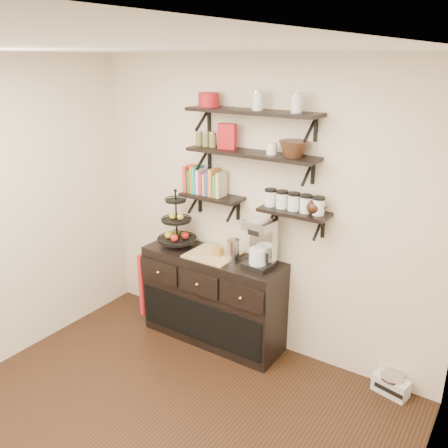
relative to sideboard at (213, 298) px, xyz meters
The scene contains 21 objects.
ceiling 2.73m from the sideboard, 77.36° to the right, with size 3.50×3.50×0.02m, color white.
back_wall 0.99m from the sideboard, 34.68° to the left, with size 3.50×0.02×2.70m, color beige.
right_wall 2.73m from the sideboard, 35.94° to the right, with size 0.02×3.50×2.70m, color beige.
shelf_top 1.81m from the sideboard, 16.97° to the left, with size 1.20×0.27×0.23m.
shelf_mid 1.47m from the sideboard, 16.97° to the left, with size 1.20×0.27×0.23m.
shelf_low_left 0.99m from the sideboard, 124.47° to the left, with size 0.60×0.25×0.23m.
shelf_low_right 1.24m from the sideboard, ahead, with size 0.60×0.25×0.23m.
cookbooks 1.13m from the sideboard, 141.89° to the left, with size 0.40×0.15×0.26m.
glass_canisters 1.31m from the sideboard, ahead, with size 0.54×0.10×0.13m.
sideboard is the anchor object (origin of this frame).
fruit_stand 0.77m from the sideboard, behind, with size 0.38×0.38×0.55m.
candle 0.51m from the sideboard, ahead, with size 0.08×0.08×0.08m, color olive.
coffee_maker 0.82m from the sideboard, ahead, with size 0.26×0.25×0.44m.
thermal_carafe 0.61m from the sideboard, ahead, with size 0.11×0.11×0.22m, color silver.
apron 0.74m from the sideboard, behind, with size 0.04×0.28×0.66m, color #AB1E12.
radio 1.75m from the sideboard, ahead, with size 0.31×0.23×0.17m.
recipe_box 1.56m from the sideboard, 47.33° to the left, with size 0.16×0.06×0.22m, color #A31219.
walnut_bowl 1.68m from the sideboard, ahead, with size 0.24×0.24×0.13m, color black, non-canonical shape.
ramekins 1.59m from the sideboard, 10.61° to the left, with size 0.09×0.09×0.10m, color white.
teapot 1.42m from the sideboard, ahead, with size 0.19×0.14×0.14m, color black, non-canonical shape.
red_pot 1.86m from the sideboard, 134.85° to the left, with size 0.18×0.18×0.12m, color #A31219.
Camera 1 is at (2.01, -1.85, 2.67)m, focal length 38.00 mm.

